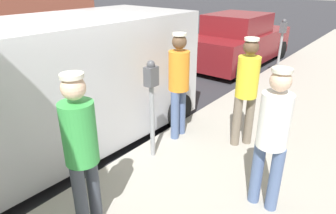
# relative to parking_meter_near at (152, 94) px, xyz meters

# --- Properties ---
(ground_plane) EXTENTS (80.00, 80.00, 0.00)m
(ground_plane) POSITION_rel_parking_meter_near_xyz_m (-1.35, -0.78, -1.18)
(ground_plane) COLOR #2D2D33
(parking_meter_near) EXTENTS (0.14, 0.18, 1.52)m
(parking_meter_near) POSITION_rel_parking_meter_near_xyz_m (0.00, 0.00, 0.00)
(parking_meter_near) COLOR gray
(parking_meter_near) RESTS_ON sidewalk_slab
(parking_meter_far) EXTENTS (0.14, 0.18, 1.52)m
(parking_meter_far) POSITION_rel_parking_meter_near_xyz_m (0.00, 5.51, 0.00)
(parking_meter_far) COLOR gray
(parking_meter_far) RESTS_ON sidewalk_slab
(pedestrian_in_white) EXTENTS (0.36, 0.34, 1.73)m
(pedestrian_in_white) POSITION_rel_parking_meter_near_xyz_m (1.78, -0.02, -0.04)
(pedestrian_in_white) COLOR #4C608C
(pedestrian_in_white) RESTS_ON sidewalk_slab
(pedestrian_in_yellow) EXTENTS (0.34, 0.34, 1.76)m
(pedestrian_in_yellow) POSITION_rel_parking_meter_near_xyz_m (0.93, 1.18, -0.02)
(pedestrian_in_yellow) COLOR #726656
(pedestrian_in_yellow) RESTS_ON sidewalk_slab
(pedestrian_in_green) EXTENTS (0.34, 0.35, 1.78)m
(pedestrian_in_green) POSITION_rel_parking_meter_near_xyz_m (0.41, -1.54, 0.00)
(pedestrian_in_green) COLOR #383D47
(pedestrian_in_green) RESTS_ON sidewalk_slab
(pedestrian_in_orange) EXTENTS (0.34, 0.36, 1.78)m
(pedestrian_in_orange) POSITION_rel_parking_meter_near_xyz_m (-0.07, 0.76, -0.00)
(pedestrian_in_orange) COLOR #4C608C
(pedestrian_in_orange) RESTS_ON sidewalk_slab
(parked_van) EXTENTS (2.29, 5.27, 2.15)m
(parked_van) POSITION_rel_parking_meter_near_xyz_m (-1.50, -0.72, -0.03)
(parked_van) COLOR #BCBCC1
(parked_van) RESTS_ON ground
(parked_sedan_ahead) EXTENTS (1.98, 4.42, 1.65)m
(parked_sedan_ahead) POSITION_rel_parking_meter_near_xyz_m (-1.61, 6.22, -0.43)
(parked_sedan_ahead) COLOR maroon
(parked_sedan_ahead) RESTS_ON ground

